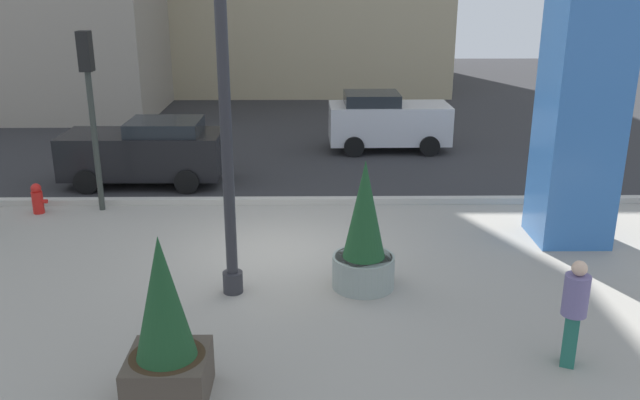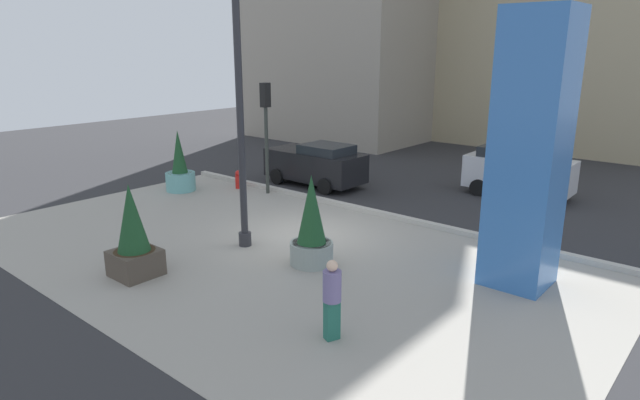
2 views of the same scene
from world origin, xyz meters
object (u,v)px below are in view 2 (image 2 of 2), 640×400
Objects in this scene: lamp_post at (240,114)px; fire_hydrant at (239,180)px; pedestrian_crossing at (332,296)px; potted_plant_mid_plaza at (180,170)px; potted_plant_curbside at (311,228)px; traffic_light_far_side at (266,120)px; car_passing_lane at (316,164)px; car_curb_west at (517,172)px; art_pillar_blue at (529,153)px; potted_plant_by_pillar at (133,237)px.

lamp_post is 7.51m from fire_hydrant.
lamp_post is 10.28× the size of fire_hydrant.
fire_hydrant is at bearing 146.93° from pedestrian_crossing.
potted_plant_mid_plaza is at bearing 157.06° from pedestrian_crossing.
potted_plant_mid_plaza is 1.01× the size of potted_plant_curbside.
car_passing_lane is (0.61, 2.19, -1.98)m from traffic_light_far_side.
fire_hydrant is 0.18× the size of traffic_light_far_side.
pedestrian_crossing is at bearing -84.22° from car_curb_west.
car_curb_west is at bearing 36.73° from potted_plant_mid_plaza.
lamp_post reaches higher than pedestrian_crossing.
art_pillar_blue is 10.81m from traffic_light_far_side.
car_passing_lane is 2.57× the size of pedestrian_crossing.
potted_plant_mid_plaza is (-13.56, 0.06, -2.35)m from art_pillar_blue.
lamp_post is at bearing -21.24° from potted_plant_mid_plaza.
potted_plant_by_pillar is at bearing -107.78° from car_curb_west.
car_curb_west is 2.35× the size of pedestrian_crossing.
car_passing_lane is at bearing 129.87° from potted_plant_curbside.
car_curb_west is (7.56, 5.89, -1.94)m from traffic_light_far_side.
art_pillar_blue is at bearing 37.59° from potted_plant_by_pillar.
fire_hydrant is 12.32m from pedestrian_crossing.
car_curb_west is at bearing 27.98° from car_passing_lane.
traffic_light_far_side is 2.58× the size of pedestrian_crossing.
potted_plant_by_pillar is (6.15, -5.77, 0.18)m from potted_plant_mid_plaza.
potted_plant_by_pillar is at bearing -142.41° from art_pillar_blue.
art_pillar_blue is 5.57m from potted_plant_curbside.
traffic_light_far_side reaches higher than potted_plant_curbside.
potted_plant_by_pillar is at bearing -130.03° from potted_plant_curbside.
traffic_light_far_side is 1.00× the size of car_passing_lane.
potted_plant_by_pillar is 1.43× the size of pedestrian_crossing.
potted_plant_mid_plaza is 0.57× the size of car_passing_lane.
potted_plant_by_pillar is (-7.42, -5.71, -2.16)m from art_pillar_blue.
potted_plant_by_pillar is 8.83m from fire_hydrant.
traffic_light_far_side reaches higher than car_curb_west.
lamp_post is at bearing -110.37° from car_curb_west.
pedestrian_crossing is at bearing -25.05° from lamp_post.
pedestrian_crossing is at bearing 7.74° from potted_plant_by_pillar.
art_pillar_blue is at bearing 20.03° from lamp_post.
lamp_post is 1.21× the size of art_pillar_blue.
traffic_light_far_side is at bearing 33.55° from potted_plant_mid_plaza.
lamp_post is 1.81× the size of traffic_light_far_side.
potted_plant_by_pillar reaches higher than fire_hydrant.
pedestrian_crossing is (5.67, 0.77, -0.11)m from potted_plant_by_pillar.
car_passing_lane reaches higher than pedestrian_crossing.
potted_plant_mid_plaza is (-6.64, 2.58, -2.93)m from lamp_post.
traffic_light_far_side reaches higher than potted_plant_by_pillar.
car_passing_lane is (-10.01, 4.21, -2.29)m from art_pillar_blue.
traffic_light_far_side reaches higher than pedestrian_crossing.
car_curb_west reaches higher than car_passing_lane.
traffic_light_far_side is at bearing 141.90° from pedestrian_crossing.
art_pillar_blue is at bearing -8.37° from fire_hydrant.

